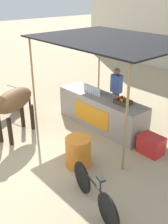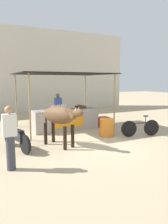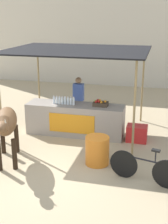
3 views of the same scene
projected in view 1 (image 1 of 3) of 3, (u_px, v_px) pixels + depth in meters
name	position (u px, v px, depth m)	size (l,w,h in m)	color
ground_plane	(40.00, 152.00, 6.75)	(60.00, 60.00, 0.00)	tan
stall_counter	(101.00, 111.00, 7.86)	(3.00, 0.82, 0.96)	#9E9389
stall_awning	(111.00, 42.00, 7.19)	(4.20, 3.20, 2.59)	black
water_bottle_row	(92.00, 90.00, 7.82)	(0.70, 0.07, 0.25)	silver
fruit_crate	(123.00, 101.00, 7.13)	(0.44, 0.32, 0.18)	#3F3326
vendor_behind_counter	(116.00, 93.00, 8.23)	(0.34, 0.22, 1.65)	#383842
cooler_box	(151.00, 145.00, 6.61)	(0.60, 0.44, 0.48)	red
water_barrel	(78.00, 152.00, 6.10)	(0.60, 0.60, 0.72)	orange
cow	(13.00, 103.00, 7.05)	(1.05, 1.82, 1.44)	brown
motorcycle_parked	(2.00, 104.00, 8.46)	(0.70, 1.75, 0.90)	black
bicycle_leaning	(94.00, 192.00, 4.90)	(1.62, 0.45, 0.85)	black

